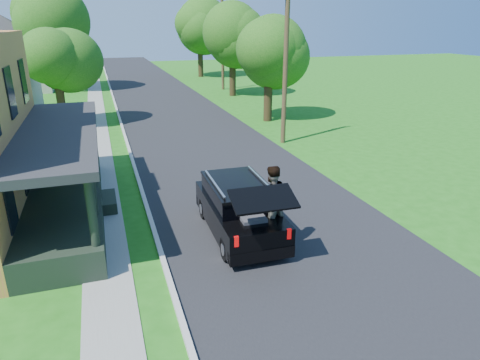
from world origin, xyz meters
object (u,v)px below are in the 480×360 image
object	(u,v)px
tree_right_near	(268,45)
utility_pole_near	(286,66)
black_suv	(239,209)
skateboarder	(271,198)

from	to	relation	value
tree_right_near	utility_pole_near	world-z (taller)	utility_pole_near
black_suv	tree_right_near	world-z (taller)	tree_right_near
tree_right_near	utility_pole_near	xyz separation A→B (m)	(-1.27, -5.72, -0.77)
skateboarder	tree_right_near	distance (m)	18.43
skateboarder	utility_pole_near	world-z (taller)	utility_pole_near
black_suv	utility_pole_near	distance (m)	12.05
black_suv	tree_right_near	size ratio (longest dim) A/B	0.66
tree_right_near	skateboarder	bearing A→B (deg)	-111.30
skateboarder	tree_right_near	size ratio (longest dim) A/B	0.26
tree_right_near	utility_pole_near	size ratio (longest dim) A/B	0.92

